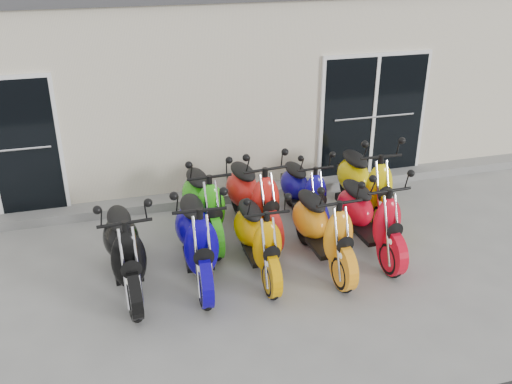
% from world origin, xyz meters
% --- Properties ---
extents(ground, '(80.00, 80.00, 0.00)m').
position_xyz_m(ground, '(0.00, 0.00, 0.00)').
color(ground, gray).
rests_on(ground, ground).
extents(building, '(14.00, 6.00, 3.20)m').
position_xyz_m(building, '(0.00, 5.20, 1.60)').
color(building, beige).
rests_on(building, ground).
extents(front_step, '(14.00, 0.40, 0.15)m').
position_xyz_m(front_step, '(0.00, 2.02, 0.07)').
color(front_step, gray).
rests_on(front_step, ground).
extents(door_left, '(1.07, 0.08, 2.22)m').
position_xyz_m(door_left, '(-3.20, 2.17, 1.26)').
color(door_left, black).
rests_on(door_left, front_step).
extents(door_right, '(2.02, 0.08, 2.22)m').
position_xyz_m(door_right, '(2.60, 2.17, 1.26)').
color(door_right, black).
rests_on(door_right, front_step).
extents(scooter_front_black, '(0.82, 2.01, 1.46)m').
position_xyz_m(scooter_front_black, '(-1.94, -0.23, 0.73)').
color(scooter_front_black, black).
rests_on(scooter_front_black, ground).
extents(scooter_front_blue, '(0.85, 2.07, 1.50)m').
position_xyz_m(scooter_front_blue, '(-1.03, -0.21, 0.75)').
color(scooter_front_blue, '#0B008F').
rests_on(scooter_front_blue, ground).
extents(scooter_front_orange_a, '(0.66, 1.81, 1.33)m').
position_xyz_m(scooter_front_orange_a, '(-0.23, -0.31, 0.67)').
color(scooter_front_orange_a, '#DE9501').
rests_on(scooter_front_orange_a, ground).
extents(scooter_front_orange_b, '(0.77, 1.94, 1.42)m').
position_xyz_m(scooter_front_orange_b, '(0.66, -0.37, 0.71)').
color(scooter_front_orange_b, orange).
rests_on(scooter_front_orange_b, ground).
extents(scooter_front_red, '(0.77, 1.95, 1.42)m').
position_xyz_m(scooter_front_red, '(1.42, -0.23, 0.71)').
color(scooter_front_red, red).
rests_on(scooter_front_red, ground).
extents(scooter_back_green, '(0.77, 1.97, 1.44)m').
position_xyz_m(scooter_back_green, '(-0.73, 0.83, 0.72)').
color(scooter_back_green, green).
rests_on(scooter_back_green, ground).
extents(scooter_back_red, '(0.93, 2.07, 1.48)m').
position_xyz_m(scooter_back_red, '(0.01, 0.80, 0.74)').
color(scooter_back_red, red).
rests_on(scooter_back_red, ground).
extents(scooter_back_blue, '(0.70, 1.77, 1.29)m').
position_xyz_m(scooter_back_blue, '(0.87, 0.92, 0.65)').
color(scooter_back_blue, '#120B8A').
rests_on(scooter_back_blue, ground).
extents(scooter_back_yellow, '(0.80, 2.05, 1.49)m').
position_xyz_m(scooter_back_yellow, '(1.83, 0.79, 0.75)').
color(scooter_back_yellow, yellow).
rests_on(scooter_back_yellow, ground).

